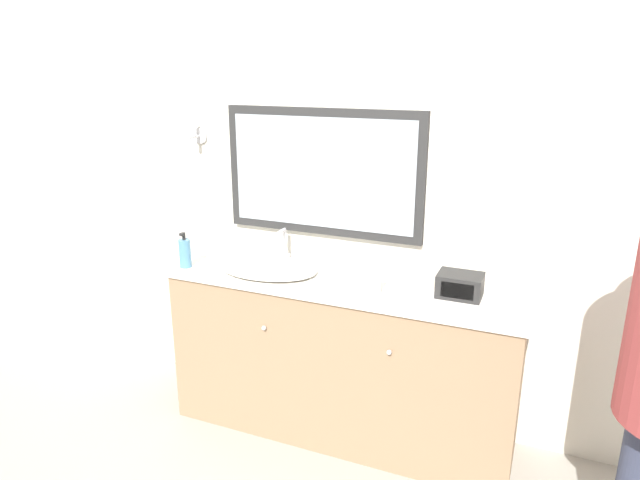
# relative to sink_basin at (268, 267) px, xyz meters

# --- Properties ---
(ground_plane) EXTENTS (14.00, 14.00, 0.00)m
(ground_plane) POSITION_rel_sink_basin_xyz_m (0.42, -0.27, -0.91)
(ground_plane) COLOR #9E998E
(wall_back) EXTENTS (8.00, 0.18, 2.55)m
(wall_back) POSITION_rel_sink_basin_xyz_m (0.41, 0.30, 0.37)
(wall_back) COLOR silver
(wall_back) RESTS_ON ground_plane
(vanity_counter) EXTENTS (1.87, 0.52, 0.89)m
(vanity_counter) POSITION_rel_sink_basin_xyz_m (0.42, 0.02, -0.46)
(vanity_counter) COLOR #937556
(vanity_counter) RESTS_ON ground_plane
(sink_basin) EXTENTS (0.55, 0.43, 0.18)m
(sink_basin) POSITION_rel_sink_basin_xyz_m (0.00, 0.00, 0.00)
(sink_basin) COLOR silver
(sink_basin) RESTS_ON vanity_counter
(soap_bottle) EXTENTS (0.06, 0.06, 0.20)m
(soap_bottle) POSITION_rel_sink_basin_xyz_m (-0.44, -0.12, 0.06)
(soap_bottle) COLOR teal
(soap_bottle) RESTS_ON vanity_counter
(appliance_box) EXTENTS (0.21, 0.16, 0.11)m
(appliance_box) POSITION_rel_sink_basin_xyz_m (1.00, 0.04, 0.04)
(appliance_box) COLOR black
(appliance_box) RESTS_ON vanity_counter
(picture_frame) EXTENTS (0.12, 0.01, 0.14)m
(picture_frame) POSITION_rel_sink_basin_xyz_m (0.59, -0.09, 0.05)
(picture_frame) COLOR #B2B2B7
(picture_frame) RESTS_ON vanity_counter
(hand_towel_near_sink) EXTENTS (0.16, 0.13, 0.03)m
(hand_towel_near_sink) POSITION_rel_sink_basin_xyz_m (1.23, 0.07, -0.00)
(hand_towel_near_sink) COLOR #B7A899
(hand_towel_near_sink) RESTS_ON vanity_counter
(hand_towel_far_corner) EXTENTS (0.14, 0.14, 0.05)m
(hand_towel_far_corner) POSITION_rel_sink_basin_xyz_m (0.81, 0.14, 0.00)
(hand_towel_far_corner) COLOR #B7A899
(hand_towel_far_corner) RESTS_ON vanity_counter
(metal_tray) EXTENTS (0.15, 0.11, 0.01)m
(metal_tray) POSITION_rel_sink_basin_xyz_m (0.59, 0.16, -0.01)
(metal_tray) COLOR #ADADB2
(metal_tray) RESTS_ON vanity_counter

